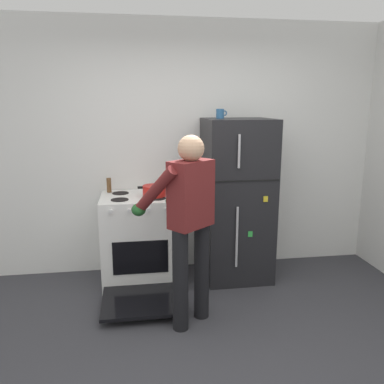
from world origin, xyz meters
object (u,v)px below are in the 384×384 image
refrigerator (236,200)px  coffee_mug (220,114)px  red_pot (154,191)px  pepper_mill (109,185)px  person_cook (187,214)px  stove_range (140,240)px

refrigerator → coffee_mug: coffee_mug is taller
red_pot → refrigerator: bearing=3.3°
refrigerator → red_pot: 0.88m
red_pot → pepper_mill: pepper_mill is taller
person_cook → red_pot: (-0.22, 0.81, 0.02)m
refrigerator → coffee_mug: size_ratio=15.06×
pepper_mill → coffee_mug: bearing=-7.5°
person_cook → coffee_mug: (0.46, 0.91, 0.78)m
red_pot → coffee_mug: (0.69, 0.10, 0.75)m
refrigerator → stove_range: refrigerator is taller
refrigerator → person_cook: (-0.64, -0.86, 0.11)m
red_pot → person_cook: bearing=-74.6°
stove_range → pepper_mill: (-0.30, 0.22, 0.55)m
pepper_mill → refrigerator: bearing=-8.6°
refrigerator → pepper_mill: (-1.32, 0.20, 0.16)m
refrigerator → coffee_mug: 0.91m
stove_range → pepper_mill: size_ratio=8.24×
stove_range → person_cook: size_ratio=0.77×
stove_range → person_cook: 1.05m
person_cook → coffee_mug: 1.28m
red_pot → coffee_mug: bearing=8.3°
person_cook → coffee_mug: bearing=63.0°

